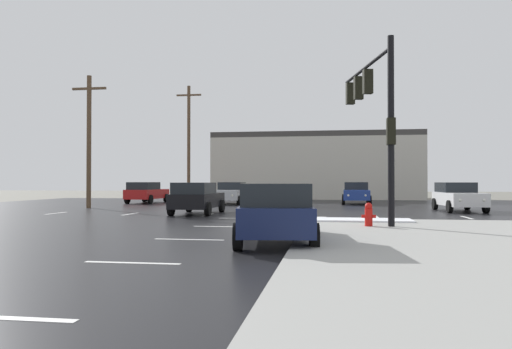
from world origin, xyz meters
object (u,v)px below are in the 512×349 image
sedan_white (458,196)px  utility_pole_far (89,139)px  sedan_blue (356,192)px  sedan_silver (231,192)px  sedan_red (146,192)px  fire_hydrant (369,214)px  utility_pole_distant (189,141)px  traffic_signal_mast (374,104)px  sedan_navy (276,212)px  sedan_black (197,197)px

sedan_white → utility_pole_far: size_ratio=0.56×
sedan_blue → sedan_white: size_ratio=1.00×
sedan_blue → sedan_silver: 9.15m
utility_pole_far → sedan_red: bearing=83.0°
fire_hydrant → utility_pole_distant: (-13.49, 24.28, 4.67)m
traffic_signal_mast → sedan_navy: traffic_signal_mast is taller
sedan_navy → utility_pole_distant: (-10.79, 28.44, 4.36)m
traffic_signal_mast → sedan_silver: size_ratio=1.41×
sedan_black → utility_pole_far: utility_pole_far is taller
fire_hydrant → sedan_black: bearing=139.2°
utility_pole_far → utility_pole_distant: bearing=78.9°
sedan_silver → sedan_black: bearing=2.3°
traffic_signal_mast → sedan_navy: 7.69m
sedan_black → utility_pole_far: size_ratio=0.56×
traffic_signal_mast → sedan_black: traffic_signal_mast is taller
sedan_blue → sedan_red: (-15.69, -0.91, 0.00)m
utility_pole_far → sedan_navy: bearing=-49.3°
sedan_red → sedan_black: bearing=-145.9°
utility_pole_distant → sedan_red: bearing=-106.2°
sedan_blue → sedan_white: (5.10, -8.13, 0.00)m
sedan_black → sedan_white: bearing=-71.8°
sedan_red → utility_pole_distant: bearing=-13.6°
sedan_red → sedan_white: bearing=-106.6°
sedan_white → utility_pole_far: (-21.68, -0.06, 3.45)m
fire_hydrant → sedan_red: size_ratio=0.17×
sedan_red → utility_pole_distant: size_ratio=0.46×
sedan_navy → sedan_black: size_ratio=1.03×
utility_pole_far → utility_pole_distant: (2.53, 12.95, 0.91)m
fire_hydrant → sedan_black: (-7.90, 6.82, 0.32)m
sedan_silver → traffic_signal_mast: bearing=27.7°
sedan_blue → sedan_white: 9.59m
traffic_signal_mast → utility_pole_far: (-16.36, 9.49, -0.28)m
sedan_red → utility_pole_far: size_ratio=0.56×
sedan_white → sedan_red: (-20.78, 7.22, 0.00)m
utility_pole_far → sedan_silver: bearing=42.1°
sedan_blue → utility_pole_far: bearing=-62.2°
sedan_blue → sedan_red: bearing=-85.1°
sedan_navy → utility_pole_far: bearing=34.0°
fire_hydrant → utility_pole_far: size_ratio=0.10×
sedan_blue → utility_pole_far: utility_pole_far is taller
sedan_navy → sedan_white: bearing=-35.0°
utility_pole_far → utility_pole_distant: 13.22m
sedan_black → sedan_red: bearing=31.1°
sedan_silver → sedan_red: (-6.64, 0.48, 0.00)m
sedan_blue → sedan_red: same height
sedan_blue → sedan_red: size_ratio=1.00×
sedan_red → fire_hydrant: bearing=-138.4°
sedan_blue → sedan_navy: 23.90m
sedan_navy → sedan_red: same height
traffic_signal_mast → sedan_blue: traffic_signal_mast is taller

